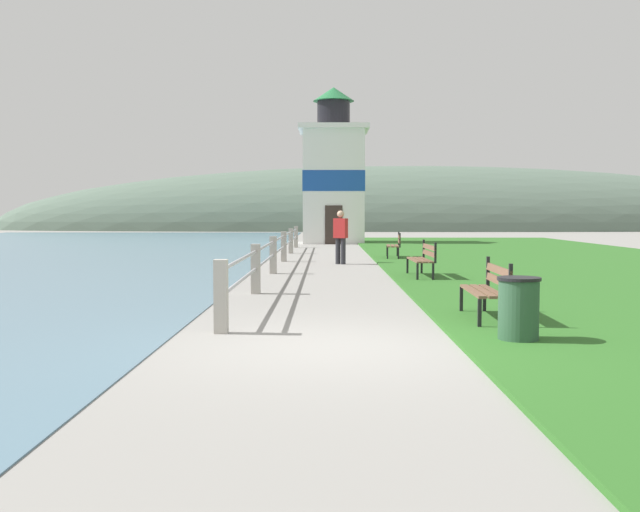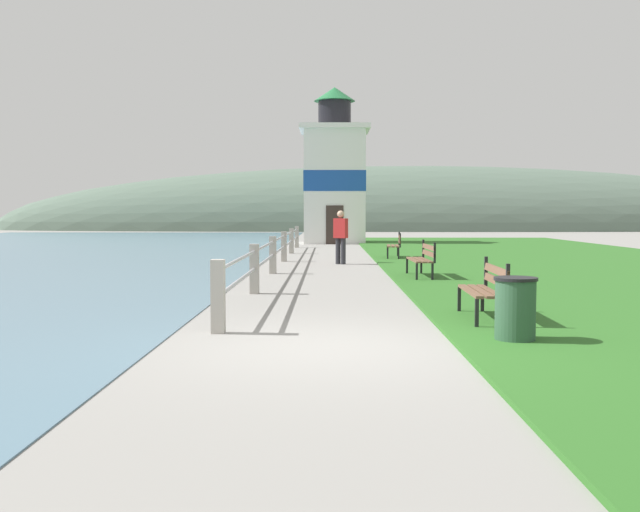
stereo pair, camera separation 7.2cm
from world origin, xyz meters
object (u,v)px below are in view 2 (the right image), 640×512
object	(u,v)px
park_bench_near	(486,287)
person_strolling	(341,235)
lighthouse	(334,177)
trash_bin	(515,311)
park_bench_far	(395,244)
park_bench_midway	(423,257)

from	to	relation	value
park_bench_near	person_strolling	bearing A→B (deg)	-78.98
park_bench_near	lighthouse	world-z (taller)	lighthouse
lighthouse	trash_bin	bearing A→B (deg)	-86.05
park_bench_far	lighthouse	world-z (taller)	lighthouse
lighthouse	person_strolling	size ratio (longest dim) A/B	4.87
park_bench_near	lighthouse	size ratio (longest dim) A/B	0.20
person_strolling	trash_bin	distance (m)	13.89
park_bench_midway	lighthouse	distance (m)	21.03
trash_bin	person_strolling	bearing A→B (deg)	98.10
park_bench_near	person_strolling	distance (m)	12.16
park_bench_near	trash_bin	bearing A→B (deg)	90.93
park_bench_far	park_bench_midway	bearing A→B (deg)	94.23
lighthouse	trash_bin	distance (m)	29.72
person_strolling	park_bench_near	bearing A→B (deg)	-142.90
park_bench_near	person_strolling	xyz separation A→B (m)	(-1.98, 11.99, 0.39)
park_bench_far	trash_bin	xyz separation A→B (m)	(-0.01, -16.21, -0.11)
park_bench_far	park_bench_near	bearing A→B (deg)	94.39
park_bench_far	trash_bin	bearing A→B (deg)	94.30
person_strolling	lighthouse	bearing A→B (deg)	28.03
park_bench_near	park_bench_far	world-z (taller)	same
person_strolling	trash_bin	bearing A→B (deg)	-144.17
park_bench_near	lighthouse	bearing A→B (deg)	-84.10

